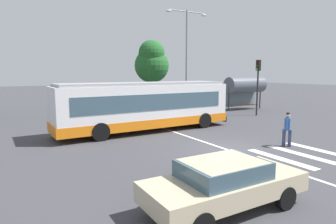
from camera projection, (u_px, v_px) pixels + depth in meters
ground_plane at (225, 149)px, 13.87m from camera, size 160.00×160.00×0.00m
city_transit_bus at (146, 106)px, 17.97m from camera, size 11.41×2.83×3.06m
pedestrian_crossing_street at (287, 127)px, 14.17m from camera, size 0.51×0.43×1.72m
foreground_sedan at (224, 182)px, 7.61m from camera, size 4.51×1.90×1.35m
parked_car_silver at (76, 109)px, 22.90m from camera, size 2.29×4.67×1.35m
parked_car_red at (106, 106)px, 24.75m from camera, size 1.96×4.54×1.35m
parked_car_charcoal at (133, 105)px, 26.04m from camera, size 2.19×4.64×1.35m
parked_car_black at (159, 103)px, 27.56m from camera, size 1.96×4.54×1.35m
traffic_light_far_corner at (258, 79)px, 24.35m from camera, size 0.33×0.32×4.73m
bus_stop_shelter at (245, 85)px, 28.31m from camera, size 4.41×1.54×3.25m
twin_arm_street_lamp at (187, 50)px, 27.06m from camera, size 4.57×0.32×9.44m
background_tree_right at (152, 62)px, 34.83m from camera, size 4.20×4.20×7.59m
crosswalk_painted_stripes at (269, 161)px, 11.90m from camera, size 7.25×3.38×0.01m
lane_center_line at (200, 140)px, 15.55m from camera, size 0.16×24.00×0.01m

